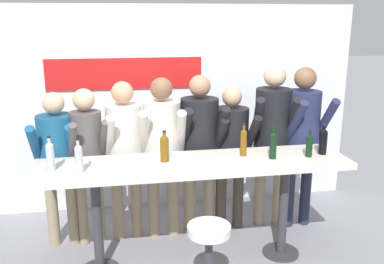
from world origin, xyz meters
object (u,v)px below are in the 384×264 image
Objects in this scene: wine_bottle_0 at (79,157)px; wine_bottle_6 at (244,141)px; person_left at (87,149)px; person_rightmost at (302,130)px; person_far_right at (272,129)px; wine_bottle_3 at (50,155)px; wine_bottle_5 at (323,140)px; person_center at (162,141)px; wine_bottle_2 at (164,147)px; wine_bottle_4 at (309,145)px; person_right at (231,144)px; person_center_left at (125,144)px; person_far_left at (58,154)px; bar_stool at (209,254)px; person_center_right at (200,138)px; wine_bottle_1 at (273,144)px.

wine_bottle_6 is (1.49, 0.21, 0.00)m from wine_bottle_0.
person_rightmost is at bearing -11.24° from person_left.
wine_bottle_3 is (-2.21, -0.65, 0.04)m from person_far_right.
wine_bottle_6 reaches higher than wine_bottle_5.
wine_bottle_0 is at bearing -147.88° from person_far_right.
person_center is 1.05m from wine_bottle_0.
wine_bottle_5 reaches higher than wine_bottle_2.
person_left reaches higher than wine_bottle_3.
wine_bottle_4 is 0.87× the size of wine_bottle_5.
person_center is 1.45m from wine_bottle_4.
person_right is 6.28× the size of wine_bottle_4.
wine_bottle_6 is at bearing -153.91° from person_rightmost.
person_center_left reaches higher than wine_bottle_5.
wine_bottle_2 is at bearing 4.73° from wine_bottle_3.
person_center reaches higher than person_far_left.
person_far_left is 0.98× the size of person_left.
person_far_left is 2.24m from person_far_right.
wine_bottle_5 is (1.85, -0.60, 0.12)m from person_center_left.
wine_bottle_0 reaches higher than wine_bottle_4.
person_rightmost is 5.82× the size of wine_bottle_3.
wine_bottle_3 is at bearing 159.49° from wine_bottle_0.
person_left reaches higher than wine_bottle_2.
person_center reaches higher than bar_stool.
person_far_left is at bearing 165.18° from wine_bottle_4.
person_left is 0.37m from person_center_left.
wine_bottle_5 is at bearing -26.94° from person_center_left.
person_far_right is at bearing 2.71° from person_far_left.
person_rightmost is at bearing 85.93° from wine_bottle_5.
wine_bottle_3 is (-1.24, 0.64, 0.69)m from bar_stool.
person_center_right is at bearing 150.17° from wine_bottle_5.
wine_bottle_3 is (-1.01, -0.61, 0.11)m from person_center.
wine_bottle_3 is (-0.26, -0.59, 0.15)m from person_left.
person_center_left is 5.88× the size of wine_bottle_2.
person_right is at bearing -8.83° from person_left.
wine_bottle_6 is at bearing 3.83° from wine_bottle_3.
person_far_right is 5.77× the size of wine_bottle_6.
person_center is 1.19m from wine_bottle_3.
person_left reaches higher than wine_bottle_4.
person_center_left reaches higher than wine_bottle_6.
person_rightmost reaches higher than person_left.
wine_bottle_1 is (0.56, -0.66, 0.10)m from person_center_right.
person_center_left is (-0.61, 1.27, 0.56)m from bar_stool.
wine_bottle_3 is at bearing -152.09° from person_far_right.
person_center is 5.69× the size of wine_bottle_0.
person_far_right is at bearing -8.31° from person_center_left.
person_center_left reaches higher than person_far_left.
person_center_left reaches higher than bar_stool.
person_far_left is 1.83m from wine_bottle_6.
person_rightmost is at bearing 13.10° from wine_bottle_3.
person_far_right is at bearing -5.66° from person_right.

